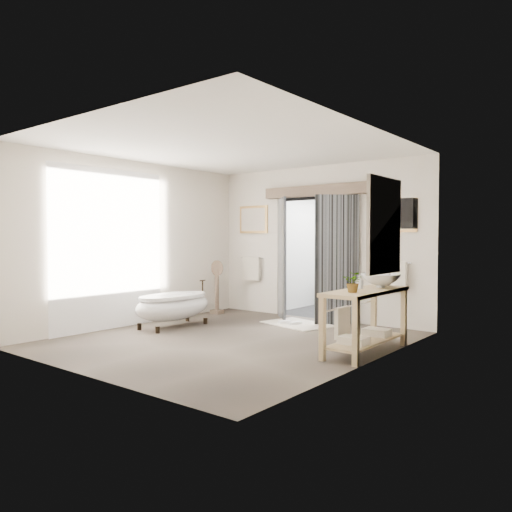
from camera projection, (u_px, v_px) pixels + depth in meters
name	position (u px, v px, depth m)	size (l,w,h in m)	color
ground_plane	(231.00, 340.00, 7.54)	(5.00, 5.00, 0.00)	#64584B
room_shell	(224.00, 216.00, 7.40)	(4.52, 5.02, 2.91)	beige
shower_room	(354.00, 268.00, 10.63)	(2.22, 2.01, 2.51)	#272729
back_wall_dressing	(313.00, 237.00, 9.29)	(3.82, 0.70, 2.52)	black
clawfoot_tub	(173.00, 305.00, 8.61)	(0.70, 1.57, 0.76)	black
vanity	(364.00, 315.00, 6.67)	(0.57, 1.60, 0.85)	tan
pedestal_mirror	(217.00, 291.00, 10.13)	(0.32, 0.21, 1.08)	brown
rug	(298.00, 324.00, 8.86)	(1.20, 0.80, 0.01)	beige
slippers	(290.00, 322.00, 8.85)	(0.39, 0.25, 0.05)	white
basin	(381.00, 281.00, 6.91)	(0.55, 0.55, 0.19)	white
plant	(354.00, 282.00, 6.28)	(0.24, 0.21, 0.26)	gray
soap_bottle_a	(359.00, 282.00, 6.77)	(0.08, 0.08, 0.18)	gray
soap_bottle_b	(387.00, 279.00, 7.23)	(0.15, 0.15, 0.19)	gray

